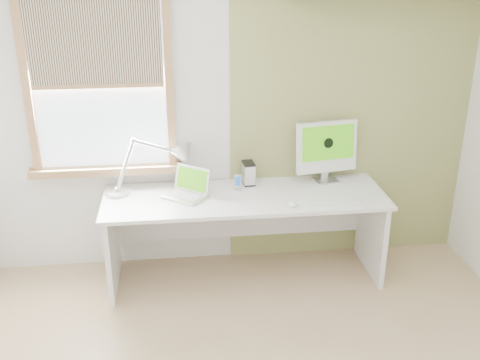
{
  "coord_description": "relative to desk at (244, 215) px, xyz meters",
  "views": [
    {
      "loc": [
        -0.42,
        -2.6,
        2.51
      ],
      "look_at": [
        0.0,
        1.05,
        1.0
      ],
      "focal_mm": 42.21,
      "sensor_mm": 36.0,
      "label": 1
    }
  ],
  "objects": [
    {
      "name": "room",
      "position": [
        -0.08,
        -1.44,
        0.77
      ],
      "size": [
        4.04,
        3.54,
        2.64
      ],
      "color": "tan",
      "rests_on": "ground"
    },
    {
      "name": "accent_wall",
      "position": [
        0.92,
        0.3,
        0.77
      ],
      "size": [
        2.0,
        0.02,
        2.6
      ],
      "primitive_type": "cube",
      "color": "#849151",
      "rests_on": "room"
    },
    {
      "name": "window",
      "position": [
        -1.08,
        0.27,
        1.01
      ],
      "size": [
        1.2,
        0.14,
        1.42
      ],
      "color": "olive",
      "rests_on": "room"
    },
    {
      "name": "desk",
      "position": [
        0.0,
        0.0,
        0.0
      ],
      "size": [
        2.2,
        0.7,
        0.73
      ],
      "color": "white",
      "rests_on": "room"
    },
    {
      "name": "desk_lamp",
      "position": [
        -0.56,
        0.16,
        0.43
      ],
      "size": [
        0.8,
        0.37,
        0.44
      ],
      "color": "silver",
      "rests_on": "desk"
    },
    {
      "name": "laptop",
      "position": [
        -0.44,
        -0.01,
        0.25
      ],
      "size": [
        0.4,
        0.39,
        0.22
      ],
      "color": "silver",
      "rests_on": "desk"
    },
    {
      "name": "phone_dock",
      "position": [
        -0.04,
        0.06,
        0.23
      ],
      "size": [
        0.07,
        0.07,
        0.13
      ],
      "color": "silver",
      "rests_on": "desk"
    },
    {
      "name": "external_drive",
      "position": [
        0.06,
        0.18,
        0.29
      ],
      "size": [
        0.1,
        0.15,
        0.18
      ],
      "color": "silver",
      "rests_on": "desk"
    },
    {
      "name": "imac",
      "position": [
        0.7,
        0.18,
        0.48
      ],
      "size": [
        0.52,
        0.21,
        0.5
      ],
      "color": "silver",
      "rests_on": "desk"
    },
    {
      "name": "keyboard",
      "position": [
        0.65,
        -0.27,
        0.2
      ],
      "size": [
        0.43,
        0.17,
        0.02
      ],
      "color": "white",
      "rests_on": "desk"
    },
    {
      "name": "mouse",
      "position": [
        0.33,
        -0.28,
        0.21
      ],
      "size": [
        0.06,
        0.11,
        0.03
      ],
      "primitive_type": "ellipsoid",
      "rotation": [
        0.0,
        0.0,
        0.0
      ],
      "color": "white",
      "rests_on": "desk"
    }
  ]
}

